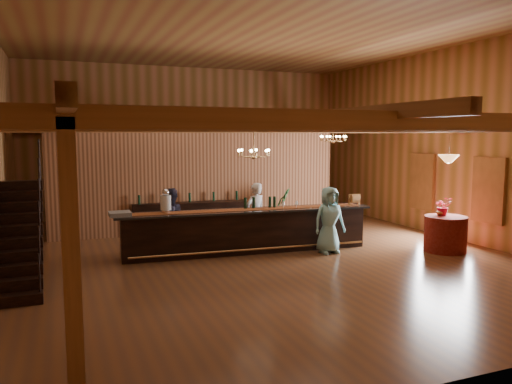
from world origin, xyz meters
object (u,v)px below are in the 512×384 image
object	(u,v)px
beverage_dispenser	(166,202)
raffle_drum	(354,199)
backbar_shelf	(190,218)
round_table	(445,234)
chandelier_left	(254,153)
chandelier_right	(333,138)
guest	(329,220)
bartender	(255,214)
staff_second	(170,220)
pendant_lamp	(449,159)
floor_plant	(280,209)
tasting_bar	(247,231)

from	to	relation	value
beverage_dispenser	raffle_drum	size ratio (longest dim) A/B	1.76
backbar_shelf	round_table	xyz separation A→B (m)	(5.55, -4.77, -0.02)
chandelier_left	chandelier_right	size ratio (longest dim) A/B	1.00
chandelier_left	guest	size ratio (longest dim) A/B	0.47
bartender	guest	size ratio (longest dim) A/B	1.01
round_table	staff_second	size ratio (longest dim) A/B	0.65
backbar_shelf	pendant_lamp	size ratio (longest dim) A/B	3.81
raffle_drum	staff_second	world-z (taller)	staff_second
raffle_drum	guest	size ratio (longest dim) A/B	0.20
pendant_lamp	backbar_shelf	bearing A→B (deg)	139.32
floor_plant	guest	bearing A→B (deg)	-91.73
tasting_bar	staff_second	size ratio (longest dim) A/B	4.04
pendant_lamp	guest	xyz separation A→B (m)	(-2.87, 0.97, -1.55)
backbar_shelf	floor_plant	bearing A→B (deg)	-2.35
chandelier_left	chandelier_right	distance (m)	4.18
pendant_lamp	floor_plant	size ratio (longest dim) A/B	0.67
guest	chandelier_right	bearing A→B (deg)	60.85
raffle_drum	backbar_shelf	distance (m)	5.03
beverage_dispenser	raffle_drum	bearing A→B (deg)	-5.31
round_table	staff_second	bearing A→B (deg)	158.76
tasting_bar	chandelier_left	distance (m)	2.14
backbar_shelf	tasting_bar	bearing A→B (deg)	-66.21
backbar_shelf	floor_plant	size ratio (longest dim) A/B	2.54
chandelier_left	beverage_dispenser	bearing A→B (deg)	155.61
chandelier_left	floor_plant	world-z (taller)	chandelier_left
chandelier_left	staff_second	size ratio (longest dim) A/B	0.49
chandelier_right	staff_second	xyz separation A→B (m)	(-5.23, -0.83, -2.07)
tasting_bar	raffle_drum	bearing A→B (deg)	-0.97
tasting_bar	floor_plant	bearing A→B (deg)	53.98
bartender	staff_second	distance (m)	2.31
round_table	guest	world-z (taller)	guest
guest	round_table	bearing A→B (deg)	-16.35
backbar_shelf	round_table	world-z (taller)	backbar_shelf
beverage_dispenser	bartender	distance (m)	2.61
chandelier_right	bartender	world-z (taller)	chandelier_right
tasting_bar	guest	bearing A→B (deg)	-19.55
backbar_shelf	guest	bearing A→B (deg)	-45.50
tasting_bar	chandelier_left	world-z (taller)	chandelier_left
tasting_bar	bartender	bearing A→B (deg)	57.46
beverage_dispenser	round_table	size ratio (longest dim) A/B	0.56
pendant_lamp	bartender	bearing A→B (deg)	150.36
round_table	chandelier_left	xyz separation A→B (m)	(-4.87, 1.13, 2.12)
chandelier_left	backbar_shelf	bearing A→B (deg)	100.57
beverage_dispenser	bartender	bearing A→B (deg)	9.81
guest	backbar_shelf	bearing A→B (deg)	127.65
tasting_bar	staff_second	xyz separation A→B (m)	(-1.83, 0.76, 0.26)
chandelier_left	guest	xyz separation A→B (m)	(2.00, -0.15, -1.73)
round_table	chandelier_right	distance (m)	4.40
beverage_dispenser	chandelier_right	size ratio (longest dim) A/B	0.75
backbar_shelf	chandelier_left	bearing A→B (deg)	-70.18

